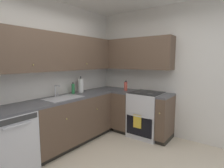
{
  "coord_description": "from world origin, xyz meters",
  "views": [
    {
      "loc": [
        -1.74,
        -1.28,
        1.57
      ],
      "look_at": [
        0.99,
        0.74,
        1.13
      ],
      "focal_mm": 28.7,
      "sensor_mm": 36.0,
      "label": 1
    }
  ],
  "objects_px": {
    "oven_range": "(146,114)",
    "oil_bottle": "(126,86)",
    "dishwasher": "(8,143)",
    "paper_towel_roll": "(81,85)",
    "soap_bottle": "(73,88)"
  },
  "relations": [
    {
      "from": "paper_towel_roll",
      "to": "oil_bottle",
      "type": "relative_size",
      "value": 1.58
    },
    {
      "from": "paper_towel_roll",
      "to": "oil_bottle",
      "type": "bearing_deg",
      "value": -41.16
    },
    {
      "from": "paper_towel_roll",
      "to": "oil_bottle",
      "type": "distance_m",
      "value": 0.98
    },
    {
      "from": "soap_bottle",
      "to": "oil_bottle",
      "type": "xyz_separation_m",
      "value": [
        0.93,
        -0.66,
        -0.0
      ]
    },
    {
      "from": "dishwasher",
      "to": "paper_towel_roll",
      "type": "distance_m",
      "value": 1.68
    },
    {
      "from": "oven_range",
      "to": "oil_bottle",
      "type": "bearing_deg",
      "value": 92.09
    },
    {
      "from": "soap_bottle",
      "to": "oil_bottle",
      "type": "relative_size",
      "value": 1.04
    },
    {
      "from": "oven_range",
      "to": "soap_bottle",
      "type": "height_order",
      "value": "soap_bottle"
    },
    {
      "from": "soap_bottle",
      "to": "dishwasher",
      "type": "bearing_deg",
      "value": -172.43
    },
    {
      "from": "dishwasher",
      "to": "oil_bottle",
      "type": "height_order",
      "value": "oil_bottle"
    },
    {
      "from": "oven_range",
      "to": "soap_bottle",
      "type": "distance_m",
      "value": 1.6
    },
    {
      "from": "dishwasher",
      "to": "soap_bottle",
      "type": "bearing_deg",
      "value": 7.57
    },
    {
      "from": "dishwasher",
      "to": "soap_bottle",
      "type": "height_order",
      "value": "soap_bottle"
    },
    {
      "from": "oven_range",
      "to": "oil_bottle",
      "type": "relative_size",
      "value": 4.89
    },
    {
      "from": "dishwasher",
      "to": "soap_bottle",
      "type": "distance_m",
      "value": 1.49
    }
  ]
}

